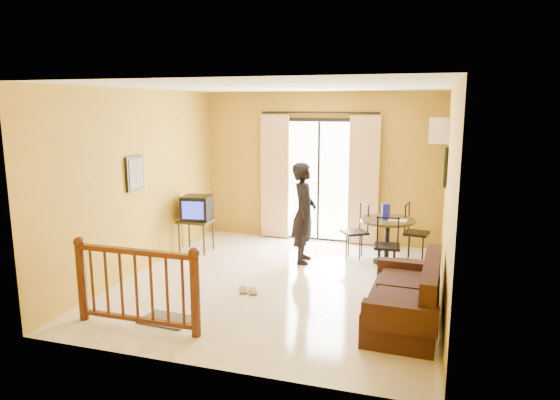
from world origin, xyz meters
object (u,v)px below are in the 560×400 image
(television, at_px, (197,208))
(dining_table, at_px, (387,228))
(coffee_table, at_px, (412,277))
(standing_person, at_px, (304,213))
(sofa, at_px, (408,301))

(television, relative_size, dining_table, 0.60)
(television, xyz_separation_m, dining_table, (3.26, 0.32, -0.20))
(television, distance_m, coffee_table, 3.89)
(dining_table, bearing_deg, standing_person, -165.55)
(television, height_order, sofa, television)
(dining_table, height_order, coffee_table, dining_table)
(dining_table, bearing_deg, television, -174.38)
(television, bearing_deg, dining_table, -1.80)
(standing_person, bearing_deg, sofa, -146.35)
(television, bearing_deg, standing_person, -7.99)
(coffee_table, bearing_deg, television, 164.98)
(dining_table, height_order, standing_person, standing_person)
(sofa, height_order, standing_person, standing_person)
(standing_person, bearing_deg, television, 81.27)
(dining_table, distance_m, standing_person, 1.38)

